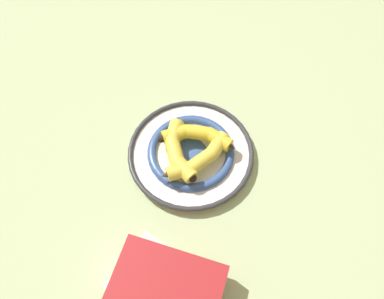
{
  "coord_description": "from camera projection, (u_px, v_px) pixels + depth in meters",
  "views": [
    {
      "loc": [
        0.33,
        -0.26,
        0.8
      ],
      "look_at": [
        0.0,
        0.04,
        0.04
      ],
      "focal_mm": 35.0,
      "sensor_mm": 36.0,
      "label": 1
    }
  ],
  "objects": [
    {
      "name": "decorative_bowl",
      "position": [
        192.0,
        154.0,
        0.9
      ],
      "size": [
        0.3,
        0.3,
        0.03
      ],
      "color": "white",
      "rests_on": "ground_plane"
    },
    {
      "name": "ground_plane",
      "position": [
        179.0,
        165.0,
        0.9
      ],
      "size": [
        2.8,
        2.8,
        0.0
      ],
      "primitive_type": "plane",
      "color": "#B2C693"
    },
    {
      "name": "book_stack",
      "position": [
        165.0,
        285.0,
        0.73
      ],
      "size": [
        0.24,
        0.22,
        0.07
      ],
      "rotation": [
        0.0,
        0.0,
        3.5
      ],
      "color": "silver",
      "rests_on": "ground_plane"
    },
    {
      "name": "banana_c",
      "position": [
        177.0,
        149.0,
        0.86
      ],
      "size": [
        0.16,
        0.11,
        0.03
      ],
      "rotation": [
        0.0,
        0.0,
        12.07
      ],
      "color": "yellow",
      "rests_on": "decorative_bowl"
    },
    {
      "name": "banana_a",
      "position": [
        199.0,
        160.0,
        0.85
      ],
      "size": [
        0.06,
        0.19,
        0.03
      ],
      "rotation": [
        0.0,
        0.0,
        7.78
      ],
      "color": "yellow",
      "rests_on": "decorative_bowl"
    },
    {
      "name": "banana_b",
      "position": [
        199.0,
        136.0,
        0.88
      ],
      "size": [
        0.15,
        0.13,
        0.03
      ],
      "rotation": [
        0.0,
        0.0,
        10.12
      ],
      "color": "yellow",
      "rests_on": "decorative_bowl"
    }
  ]
}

